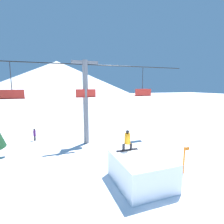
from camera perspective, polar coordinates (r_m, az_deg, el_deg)
ground_plane at (r=10.40m, az=11.86°, el=-22.79°), size 220.00×220.00×0.00m
mountain_ridge at (r=91.87m, az=-17.43°, el=10.19°), size 80.35×80.35×17.38m
snow_ramp at (r=10.30m, az=9.44°, el=-18.08°), size 2.76×3.31×1.56m
snowboarder at (r=10.52m, az=5.04°, el=-9.25°), size 1.38×0.36×1.25m
chairlift at (r=16.19m, az=-8.62°, el=4.86°), size 20.83×0.49×7.66m
trail_marker at (r=11.94m, az=22.48°, el=-14.13°), size 0.41×0.10×1.70m
distant_skier at (r=18.98m, az=-23.96°, el=-6.60°), size 0.24×0.24×1.23m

